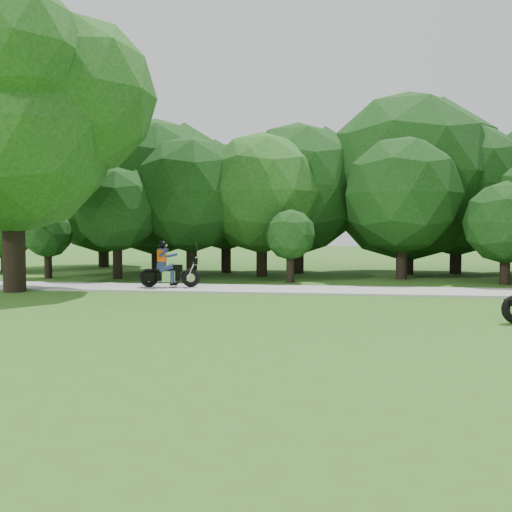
{
  "coord_description": "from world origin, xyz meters",
  "views": [
    {
      "loc": [
        -0.6,
        -10.14,
        2.06
      ],
      "look_at": [
        -2.35,
        2.87,
        1.37
      ],
      "focal_mm": 40.0,
      "sensor_mm": 36.0,
      "label": 1
    }
  ],
  "objects": [
    {
      "name": "touring_motorcycle",
      "position": [
        -6.01,
        7.9,
        0.61
      ],
      "size": [
        1.99,
        0.8,
        1.52
      ],
      "rotation": [
        0.0,
        0.0,
        0.16
      ],
      "color": "black",
      "rests_on": "walkway"
    },
    {
      "name": "big_tree_west",
      "position": [
        -10.54,
        6.85,
        5.76
      ],
      "size": [
        8.64,
        6.56,
        9.96
      ],
      "color": "black",
      "rests_on": "ground"
    },
    {
      "name": "tree_line",
      "position": [
        1.67,
        14.69,
        3.62
      ],
      "size": [
        39.58,
        11.88,
        7.81
      ],
      "color": "black",
      "rests_on": "ground"
    },
    {
      "name": "ground",
      "position": [
        0.0,
        0.0,
        0.0
      ],
      "size": [
        100.0,
        100.0,
        0.0
      ],
      "primitive_type": "plane",
      "color": "#3A5F1B",
      "rests_on": "ground"
    },
    {
      "name": "walkway",
      "position": [
        0.0,
        8.0,
        0.03
      ],
      "size": [
        60.0,
        2.2,
        0.06
      ],
      "primitive_type": "cube",
      "color": "#A6A6A0",
      "rests_on": "ground"
    }
  ]
}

